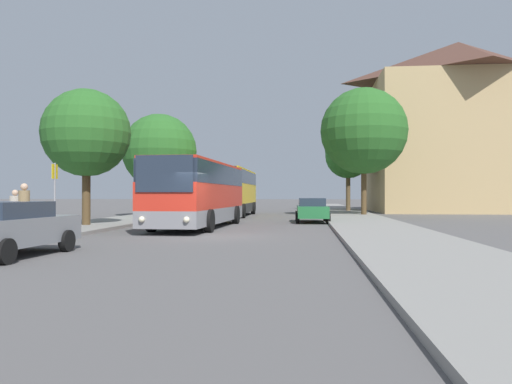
{
  "coord_description": "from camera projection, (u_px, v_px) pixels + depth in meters",
  "views": [
    {
      "loc": [
        3.73,
        -19.35,
        1.64
      ],
      "look_at": [
        1.01,
        8.36,
        1.77
      ],
      "focal_mm": 35.0,
      "sensor_mm": 36.0,
      "label": 1
    }
  ],
  "objects": [
    {
      "name": "sidewalk_right",
      "position": [
        391.0,
        235.0,
        18.93
      ],
      "size": [
        4.0,
        120.0,
        0.15
      ],
      "primitive_type": "cube",
      "color": "gray",
      "rests_on": "ground_plane"
    },
    {
      "name": "building_right_background",
      "position": [
        459.0,
        127.0,
        46.59
      ],
      "size": [
        15.47,
        12.33,
        15.92
      ],
      "color": "tan",
      "rests_on": "ground_plane"
    },
    {
      "name": "bus_front",
      "position": [
        199.0,
        193.0,
        24.71
      ],
      "size": [
        3.17,
        10.97,
        3.19
      ],
      "rotation": [
        0.0,
        0.0,
        -0.04
      ],
      "color": "gray",
      "rests_on": "ground_plane"
    },
    {
      "name": "tree_right_near",
      "position": [
        348.0,
        156.0,
        45.66
      ],
      "size": [
        4.16,
        4.16,
        7.12
      ],
      "color": "brown",
      "rests_on": "sidewalk_right"
    },
    {
      "name": "tree_right_far",
      "position": [
        364.0,
        131.0,
        36.95
      ],
      "size": [
        6.39,
        6.39,
        9.39
      ],
      "color": "#513D23",
      "rests_on": "sidewalk_right"
    },
    {
      "name": "ground_plane",
      "position": [
        210.0,
        236.0,
        19.61
      ],
      "size": [
        300.0,
        300.0,
        0.0
      ],
      "primitive_type": "plane",
      "color": "#565454",
      "rests_on": "ground"
    },
    {
      "name": "tree_right_mid",
      "position": [
        348.0,
        148.0,
        49.26
      ],
      "size": [
        4.61,
        4.61,
        8.42
      ],
      "color": "brown",
      "rests_on": "sidewalk_right"
    },
    {
      "name": "parked_car_left_curb",
      "position": [
        6.0,
        228.0,
        12.99
      ],
      "size": [
        2.22,
        4.44,
        1.45
      ],
      "rotation": [
        0.0,
        0.0,
        -0.05
      ],
      "color": "slate",
      "rests_on": "ground_plane"
    },
    {
      "name": "bus_stop_sign",
      "position": [
        55.0,
        189.0,
        20.43
      ],
      "size": [
        0.08,
        0.45,
        2.78
      ],
      "color": "gray",
      "rests_on": "sidewalk_left"
    },
    {
      "name": "tree_left_near",
      "position": [
        159.0,
        151.0,
        36.1
      ],
      "size": [
        5.36,
        5.36,
        7.31
      ],
      "color": "#47331E",
      "rests_on": "sidewalk_left"
    },
    {
      "name": "parked_car_right_near",
      "position": [
        312.0,
        210.0,
        29.15
      ],
      "size": [
        2.0,
        4.43,
        1.42
      ],
      "rotation": [
        0.0,
        0.0,
        3.17
      ],
      "color": "#236B38",
      "rests_on": "ground_plane"
    },
    {
      "name": "bus_middle",
      "position": [
        232.0,
        191.0,
        37.82
      ],
      "size": [
        2.84,
        11.55,
        3.5
      ],
      "rotation": [
        0.0,
        0.0,
        -0.0
      ],
      "color": "#2D2D2D",
      "rests_on": "ground_plane"
    },
    {
      "name": "tree_left_far",
      "position": [
        86.0,
        133.0,
        24.43
      ],
      "size": [
        4.28,
        4.28,
        6.65
      ],
      "color": "#513D23",
      "rests_on": "sidewalk_left"
    },
    {
      "name": "pedestrian_waiting_far",
      "position": [
        24.0,
        210.0,
        16.9
      ],
      "size": [
        0.36,
        0.36,
        1.86
      ],
      "rotation": [
        0.0,
        0.0,
        3.43
      ],
      "color": "#23232D",
      "rests_on": "sidewalk_left"
    },
    {
      "name": "pedestrian_waiting_near",
      "position": [
        15.0,
        213.0,
        17.49
      ],
      "size": [
        0.36,
        0.36,
        1.65
      ],
      "rotation": [
        0.0,
        0.0,
        4.41
      ],
      "color": "#23232D",
      "rests_on": "sidewalk_left"
    },
    {
      "name": "sidewalk_left",
      "position": [
        41.0,
        233.0,
        20.29
      ],
      "size": [
        4.0,
        120.0,
        0.15
      ],
      "primitive_type": "cube",
      "color": "gray",
      "rests_on": "ground_plane"
    }
  ]
}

